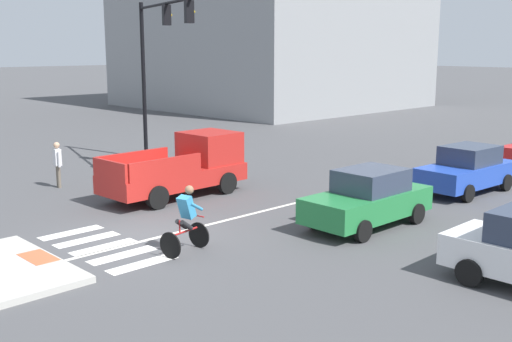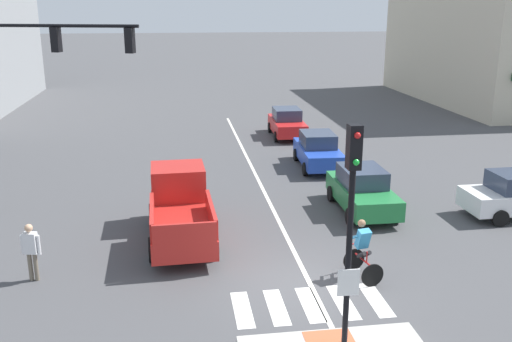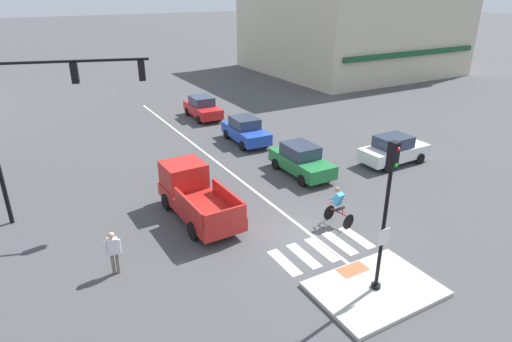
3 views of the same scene
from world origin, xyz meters
TOP-DOWN VIEW (x-y plane):
  - ground_plane at (0.00, 0.00)m, footprint 300.00×300.00m
  - traffic_island at (0.00, -3.89)m, footprint 4.11×2.96m
  - tactile_pad_front at (0.00, -2.75)m, footprint 1.10×0.60m
  - signal_pole at (0.00, -3.89)m, footprint 0.44×0.38m
  - crosswalk_stripe_a at (-1.75, -1.01)m, footprint 0.44×1.80m
  - crosswalk_stripe_b at (-0.87, -1.01)m, footprint 0.44×1.80m
  - crosswalk_stripe_c at (0.00, -1.01)m, footprint 0.44×1.80m
  - crosswalk_stripe_d at (0.87, -1.01)m, footprint 0.44×1.80m
  - crosswalk_stripe_e at (1.75, -1.01)m, footprint 0.44×1.80m
  - lane_centre_line at (0.26, 10.00)m, footprint 0.14×28.00m
  - traffic_light_mast at (-8.46, 6.65)m, footprint 6.19×2.09m
  - building_corner_left at (26.39, 28.57)m, footprint 20.33×19.69m
  - car_red_eastbound_distant at (3.17, 18.04)m, footprint 1.94×4.15m
  - car_blue_eastbound_far at (3.34, 11.44)m, footprint 1.99×4.18m
  - car_white_cross_right at (8.96, 4.11)m, footprint 4.12×1.89m
  - car_green_eastbound_mid at (3.49, 5.43)m, footprint 1.88×4.12m
  - pickup_truck_red_westbound_near at (-3.19, 4.05)m, footprint 2.18×5.15m
  - cyclist at (1.78, 0.28)m, footprint 0.85×1.19m
  - pedestrian_at_curb_left at (-7.29, 1.40)m, footprint 0.54×0.29m

SIDE VIEW (x-z plane):
  - ground_plane at x=0.00m, z-range 0.00..0.00m
  - crosswalk_stripe_a at x=-1.75m, z-range 0.00..0.01m
  - crosswalk_stripe_b at x=-0.87m, z-range 0.00..0.01m
  - crosswalk_stripe_c at x=0.00m, z-range 0.00..0.01m
  - crosswalk_stripe_d at x=0.87m, z-range 0.00..0.01m
  - crosswalk_stripe_e at x=1.75m, z-range 0.00..0.01m
  - lane_centre_line at x=0.26m, z-range 0.00..0.01m
  - traffic_island at x=0.00m, z-range 0.00..0.15m
  - tactile_pad_front at x=0.00m, z-range 0.15..0.16m
  - car_red_eastbound_distant at x=3.17m, z-range -0.01..1.63m
  - car_blue_eastbound_far at x=3.34m, z-range -0.01..1.63m
  - car_white_cross_right at x=8.96m, z-range -0.01..1.63m
  - car_green_eastbound_mid at x=3.49m, z-range -0.01..1.63m
  - cyclist at x=1.78m, z-range 0.03..1.71m
  - pickup_truck_red_westbound_near at x=-3.19m, z-range -0.06..2.02m
  - pedestrian_at_curb_left at x=-7.29m, z-range 0.15..1.82m
  - signal_pole at x=0.00m, z-range 0.67..5.80m
  - traffic_light_mast at x=-8.46m, z-range 1.41..8.38m
  - building_corner_left at x=26.39m, z-range 0.02..11.14m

